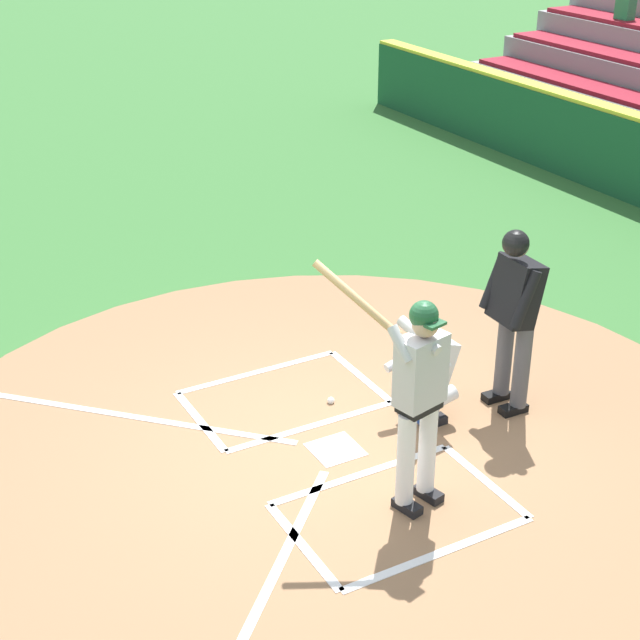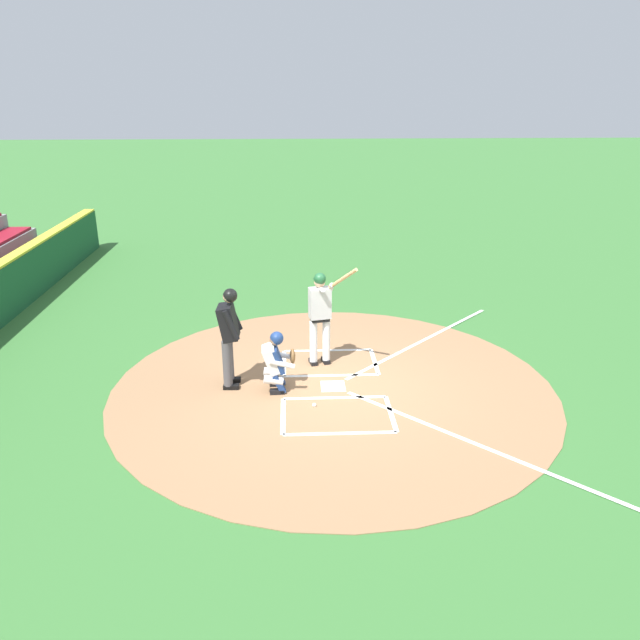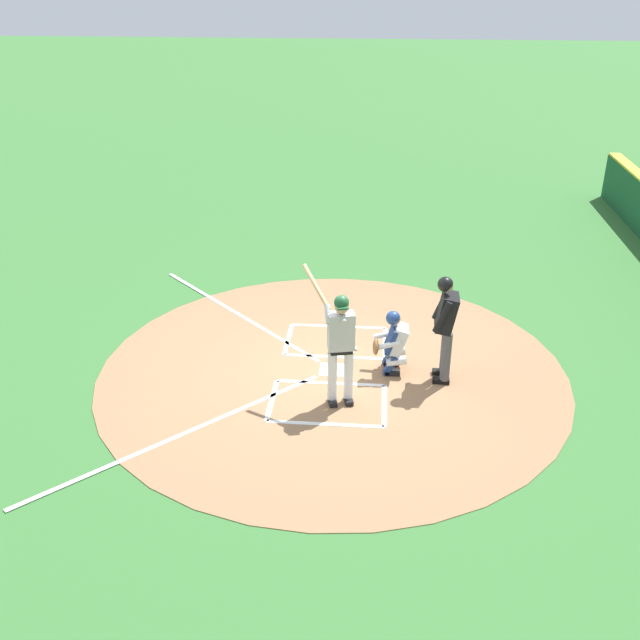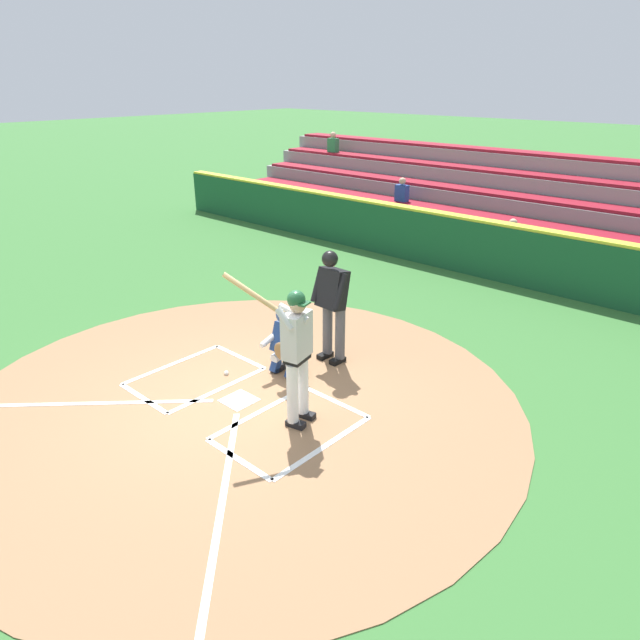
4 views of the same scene
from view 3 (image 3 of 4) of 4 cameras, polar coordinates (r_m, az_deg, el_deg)
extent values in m
plane|color=#387033|center=(12.52, 0.98, -3.97)|extent=(120.00, 120.00, 0.00)
cylinder|color=#99704C|center=(12.52, 0.98, -3.95)|extent=(8.00, 8.00, 0.01)
cube|color=white|center=(12.51, 0.98, -3.91)|extent=(0.44, 0.44, 0.01)
cube|color=white|center=(11.60, 5.09, -6.70)|extent=(1.20, 0.08, 0.01)
cube|color=white|center=(11.71, -3.80, -6.30)|extent=(1.20, 0.08, 0.01)
cube|color=white|center=(12.13, 0.84, -4.98)|extent=(0.08, 1.80, 0.01)
cube|color=white|center=(11.12, 0.39, -8.19)|extent=(0.08, 1.80, 0.01)
cube|color=white|center=(13.41, 5.14, -1.81)|extent=(1.20, 0.08, 0.01)
cube|color=white|center=(13.51, -2.52, -1.51)|extent=(1.20, 0.08, 0.01)
cube|color=white|center=(12.90, 1.12, -2.91)|extent=(0.08, 1.80, 0.01)
cube|color=white|center=(13.96, 1.46, -0.51)|extent=(0.08, 1.80, 0.01)
cube|color=white|center=(14.62, -6.68, 0.61)|extent=(3.73, 3.73, 0.01)
cube|color=white|center=(11.10, -10.81, -8.84)|extent=(3.73, 3.73, 0.01)
cylinder|color=white|center=(11.42, 2.26, -4.32)|extent=(0.15, 0.15, 0.84)
cube|color=black|center=(11.63, 2.26, -6.35)|extent=(0.28, 0.18, 0.09)
cylinder|color=white|center=(11.38, 0.97, -4.42)|extent=(0.15, 0.15, 0.84)
cube|color=black|center=(11.59, 0.98, -6.45)|extent=(0.28, 0.18, 0.09)
cube|color=black|center=(11.17, 1.65, -2.30)|extent=(0.29, 0.38, 0.10)
cube|color=#BCBCBC|center=(11.02, 1.67, -0.88)|extent=(0.32, 0.44, 0.60)
sphere|color=tan|center=(10.82, 1.71, 1.00)|extent=(0.21, 0.21, 0.21)
sphere|color=#1E512D|center=(10.81, 1.70, 1.38)|extent=(0.23, 0.23, 0.23)
cube|color=#1E512D|center=(10.73, 1.80, 0.96)|extent=(0.15, 0.19, 0.02)
cylinder|color=#BCBCBC|center=(10.94, 1.72, 0.54)|extent=(0.44, 0.18, 0.21)
cylinder|color=#BCBCBC|center=(10.91, 0.63, 0.48)|extent=(0.28, 0.15, 0.29)
cylinder|color=tan|center=(11.09, -0.31, 2.64)|extent=(0.61, 0.50, 0.53)
cylinder|color=tan|center=(10.93, 0.67, 0.88)|extent=(0.10, 0.11, 0.08)
cube|color=black|center=(12.41, 5.70, -4.17)|extent=(0.13, 0.26, 0.09)
cube|color=navy|center=(12.33, 5.55, -3.55)|extent=(0.13, 0.25, 0.37)
cylinder|color=silver|center=(12.30, 6.03, -3.23)|extent=(0.17, 0.37, 0.21)
cube|color=black|center=(12.69, 5.63, -3.44)|extent=(0.13, 0.26, 0.09)
cube|color=navy|center=(12.61, 5.48, -2.83)|extent=(0.13, 0.25, 0.37)
cylinder|color=silver|center=(12.58, 5.95, -2.51)|extent=(0.17, 0.37, 0.21)
cube|color=silver|center=(12.28, 6.11, -1.49)|extent=(0.42, 0.37, 0.52)
cube|color=navy|center=(12.27, 5.60, -1.48)|extent=(0.43, 0.23, 0.46)
sphere|color=#9E7051|center=(12.10, 5.86, 0.07)|extent=(0.21, 0.21, 0.21)
sphere|color=navy|center=(12.09, 5.77, 0.16)|extent=(0.24, 0.24, 0.24)
cylinder|color=silver|center=(12.10, 5.35, -2.00)|extent=(0.11, 0.45, 0.20)
cylinder|color=silver|center=(12.45, 5.28, -1.12)|extent=(0.11, 0.45, 0.20)
ellipsoid|color=brown|center=(12.10, 4.40, -2.11)|extent=(0.28, 0.11, 0.28)
cylinder|color=#4C4C51|center=(12.07, 9.89, -2.87)|extent=(0.16, 0.16, 0.86)
cube|color=black|center=(12.30, 9.49, -4.75)|extent=(0.14, 0.28, 0.09)
cylinder|color=#4C4C51|center=(12.31, 9.84, -2.24)|extent=(0.16, 0.16, 0.86)
cube|color=black|center=(12.54, 9.45, -4.09)|extent=(0.14, 0.28, 0.09)
cube|color=black|center=(11.85, 9.95, 0.59)|extent=(0.45, 0.38, 0.66)
sphere|color=tan|center=(11.66, 9.93, 2.68)|extent=(0.22, 0.22, 0.22)
sphere|color=black|center=(11.65, 9.84, 2.78)|extent=(0.25, 0.25, 0.25)
cylinder|color=black|center=(11.62, 9.61, 0.24)|extent=(0.11, 0.29, 0.56)
cylinder|color=black|center=(12.05, 9.54, 1.23)|extent=(0.11, 0.29, 0.56)
sphere|color=white|center=(13.13, 2.82, -2.27)|extent=(0.07, 0.07, 0.07)
camera|label=1|loc=(6.34, -40.19, 8.16)|focal=54.60mm
camera|label=2|loc=(20.90, 5.31, 22.89)|focal=34.64mm
camera|label=4|loc=(7.57, -38.38, 4.74)|focal=32.12mm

